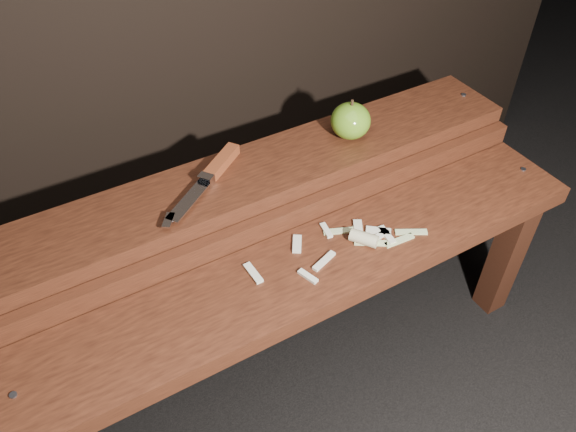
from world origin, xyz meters
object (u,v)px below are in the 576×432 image
bench_rear_tier (264,199)px  apple (351,121)px  knife (214,172)px  bench_front_tier (319,287)px

bench_rear_tier → apple: size_ratio=13.17×
apple → knife: bearing=175.8°
apple → bench_front_tier: bearing=-133.8°
bench_rear_tier → apple: bearing=1.1°
bench_front_tier → knife: knife is taller
bench_front_tier → bench_rear_tier: bench_rear_tier is taller
bench_rear_tier → apple: (0.22, 0.00, 0.13)m
bench_front_tier → apple: size_ratio=13.17×
apple → knife: 0.32m
knife → bench_rear_tier: bearing=-16.1°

